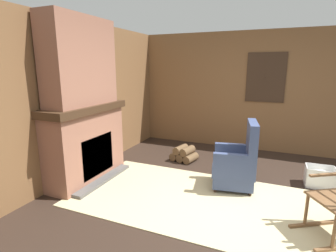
# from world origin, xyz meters

# --- Properties ---
(ground_plane) EXTENTS (14.00, 14.00, 0.00)m
(ground_plane) POSITION_xyz_m (0.00, 0.00, 0.00)
(ground_plane) COLOR #2D2119
(wood_panel_wall_left) EXTENTS (0.06, 6.05, 2.56)m
(wood_panel_wall_left) POSITION_xyz_m (-2.75, 0.00, 1.28)
(wood_panel_wall_left) COLOR brown
(wood_panel_wall_left) RESTS_ON ground
(wood_panel_wall_back) EXTENTS (6.05, 0.09, 2.56)m
(wood_panel_wall_back) POSITION_xyz_m (0.00, 2.75, 1.29)
(wood_panel_wall_back) COLOR brown
(wood_panel_wall_back) RESTS_ON ground
(fireplace_hearth) EXTENTS (0.67, 1.53, 1.24)m
(fireplace_hearth) POSITION_xyz_m (-2.48, 0.00, 0.62)
(fireplace_hearth) COLOR #93604C
(fireplace_hearth) RESTS_ON ground
(chimney_breast) EXTENTS (0.40, 1.26, 1.31)m
(chimney_breast) POSITION_xyz_m (-2.50, 0.00, 1.89)
(chimney_breast) COLOR #93604C
(chimney_breast) RESTS_ON fireplace_hearth
(area_rug) EXTENTS (3.60, 1.83, 0.01)m
(area_rug) POSITION_xyz_m (-0.56, 0.02, 0.01)
(area_rug) COLOR #C6B789
(area_rug) RESTS_ON ground
(armchair) EXTENTS (0.71, 0.70, 1.04)m
(armchair) POSITION_xyz_m (-0.19, 0.62, 0.38)
(armchair) COLOR #3D4C75
(armchair) RESTS_ON ground
(firewood_stack) EXTENTS (0.54, 0.45, 0.29)m
(firewood_stack) POSITION_xyz_m (-1.32, 1.43, 0.13)
(firewood_stack) COLOR brown
(firewood_stack) RESTS_ON ground
(laundry_basket) EXTENTS (0.42, 0.32, 0.31)m
(laundry_basket) POSITION_xyz_m (1.00, 1.17, 0.16)
(laundry_basket) COLOR white
(laundry_basket) RESTS_ON ground
(oil_lamp_vase) EXTENTS (0.09, 0.09, 0.25)m
(oil_lamp_vase) POSITION_xyz_m (-2.54, -0.50, 1.33)
(oil_lamp_vase) COLOR silver
(oil_lamp_vase) RESTS_ON fireplace_hearth
(storage_case) EXTENTS (0.15, 0.25, 0.12)m
(storage_case) POSITION_xyz_m (-2.54, 0.42, 1.30)
(storage_case) COLOR black
(storage_case) RESTS_ON fireplace_hearth
(decorative_plate_on_mantel) EXTENTS (0.07, 0.28, 0.28)m
(decorative_plate_on_mantel) POSITION_xyz_m (-2.56, -0.07, 1.37)
(decorative_plate_on_mantel) COLOR gold
(decorative_plate_on_mantel) RESTS_ON fireplace_hearth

